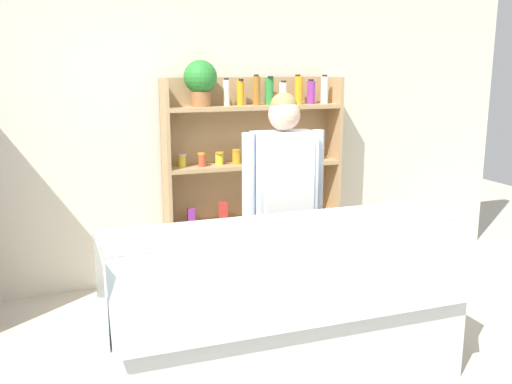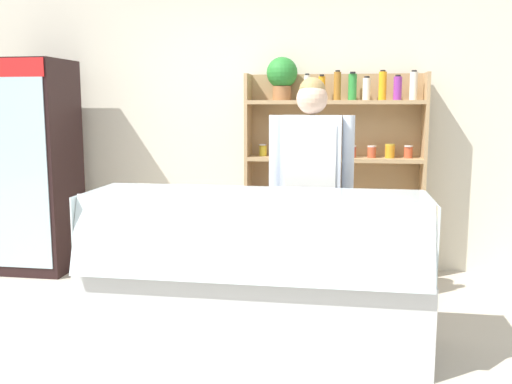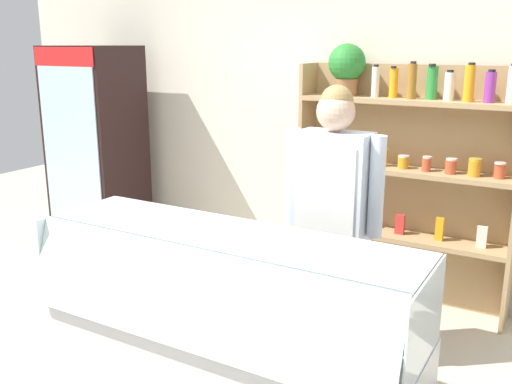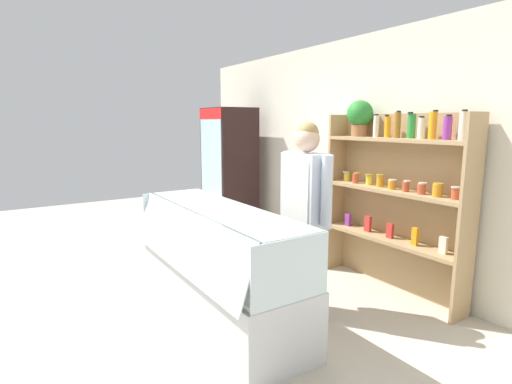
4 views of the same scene
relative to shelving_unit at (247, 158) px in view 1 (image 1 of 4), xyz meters
The scene contains 4 objects.
back_wall 0.67m from the shelving_unit, 160.97° to the left, with size 6.80×0.10×2.70m, color silver.
shelving_unit is the anchor object (origin of this frame).
deli_display_case 2.02m from the shelving_unit, 102.07° to the right, with size 2.15×0.74×1.01m.
shop_clerk 1.07m from the shelving_unit, 94.56° to the right, with size 0.63×0.25×1.75m.
Camera 1 is at (-1.05, -2.90, 1.93)m, focal length 40.00 mm.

